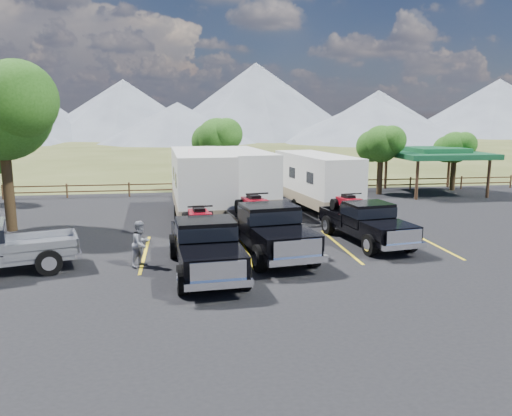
{
  "coord_description": "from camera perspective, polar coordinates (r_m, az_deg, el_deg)",
  "views": [
    {
      "loc": [
        -4.47,
        -15.48,
        5.41
      ],
      "look_at": [
        -1.44,
        4.78,
        1.6
      ],
      "focal_mm": 35.0,
      "sensor_mm": 36.0,
      "label": 1
    }
  ],
  "objects": [
    {
      "name": "ground",
      "position": [
        17.0,
        7.28,
        -8.12
      ],
      "size": [
        320.0,
        320.0,
        0.0
      ],
      "primitive_type": "plane",
      "color": "#434A1F",
      "rests_on": "ground"
    },
    {
      "name": "asphalt_lot",
      "position": [
        19.76,
        4.92,
        -5.33
      ],
      "size": [
        44.0,
        34.0,
        0.04
      ],
      "primitive_type": "cube",
      "color": "black",
      "rests_on": "ground"
    },
    {
      "name": "stall_lines",
      "position": [
        20.69,
        4.28,
        -4.52
      ],
      "size": [
        12.12,
        5.5,
        0.01
      ],
      "color": "yellow",
      "rests_on": "asphalt_lot"
    },
    {
      "name": "tree_big_nw",
      "position": [
        25.8,
        -27.17,
        9.81
      ],
      "size": [
        5.54,
        5.18,
        7.84
      ],
      "color": "black",
      "rests_on": "ground"
    },
    {
      "name": "tree_ne_a",
      "position": [
        35.22,
        14.06,
        7.09
      ],
      "size": [
        3.11,
        2.92,
        4.76
      ],
      "color": "black",
      "rests_on": "ground"
    },
    {
      "name": "tree_ne_b",
      "position": [
        38.8,
        21.74,
        6.43
      ],
      "size": [
        2.77,
        2.59,
        4.27
      ],
      "color": "black",
      "rests_on": "ground"
    },
    {
      "name": "tree_north",
      "position": [
        34.62,
        -4.49,
        7.9
      ],
      "size": [
        3.46,
        3.24,
        5.25
      ],
      "color": "black",
      "rests_on": "ground"
    },
    {
      "name": "rail_fence",
      "position": [
        34.92,
        2.26,
        2.63
      ],
      "size": [
        36.12,
        0.12,
        1.0
      ],
      "color": "brown",
      "rests_on": "ground"
    },
    {
      "name": "pavilion",
      "position": [
        36.97,
        19.83,
        5.85
      ],
      "size": [
        6.2,
        6.2,
        3.22
      ],
      "color": "brown",
      "rests_on": "ground"
    },
    {
      "name": "mountain_range",
      "position": [
        121.52,
        -10.2,
        11.55
      ],
      "size": [
        209.0,
        71.0,
        20.0
      ],
      "color": "slate",
      "rests_on": "ground"
    },
    {
      "name": "rig_left",
      "position": [
        17.44,
        -5.86,
        -3.98
      ],
      "size": [
        2.6,
        6.46,
        2.11
      ],
      "rotation": [
        0.0,
        0.0,
        0.08
      ],
      "color": "black",
      "rests_on": "asphalt_lot"
    },
    {
      "name": "rig_center",
      "position": [
        19.66,
        1.24,
        -2.12
      ],
      "size": [
        3.08,
        6.86,
        2.21
      ],
      "rotation": [
        0.0,
        0.0,
        0.15
      ],
      "color": "black",
      "rests_on": "asphalt_lot"
    },
    {
      "name": "rig_right",
      "position": [
        21.88,
        12.36,
        -1.39
      ],
      "size": [
        2.75,
        6.06,
        1.95
      ],
      "rotation": [
        0.0,
        0.0,
        0.15
      ],
      "color": "black",
      "rests_on": "asphalt_lot"
    },
    {
      "name": "trailer_left",
      "position": [
        25.87,
        -6.35,
        2.71
      ],
      "size": [
        3.06,
        10.32,
        3.58
      ],
      "rotation": [
        0.0,
        0.0,
        0.05
      ],
      "color": "white",
      "rests_on": "asphalt_lot"
    },
    {
      "name": "trailer_center",
      "position": [
        28.47,
        -1.74,
        3.33
      ],
      "size": [
        3.38,
        9.94,
        3.44
      ],
      "rotation": [
        0.0,
        0.0,
        0.1
      ],
      "color": "white",
      "rests_on": "asphalt_lot"
    },
    {
      "name": "trailer_right",
      "position": [
        28.56,
        6.91,
        3.04
      ],
      "size": [
        3.47,
        9.3,
        3.21
      ],
      "rotation": [
        0.0,
        0.0,
        0.15
      ],
      "color": "white",
      "rests_on": "asphalt_lot"
    },
    {
      "name": "person_a",
      "position": [
        18.77,
        -7.42,
        -3.55
      ],
      "size": [
        0.69,
        0.55,
        1.66
      ],
      "primitive_type": "imported",
      "rotation": [
        0.0,
        0.0,
        3.42
      ],
      "color": "silver",
      "rests_on": "asphalt_lot"
    },
    {
      "name": "person_b",
      "position": [
        18.42,
        -13.01,
        -3.99
      ],
      "size": [
        1.0,
        1.03,
        1.67
      ],
      "primitive_type": "imported",
      "rotation": [
        0.0,
        0.0,
        0.92
      ],
      "color": "gray",
      "rests_on": "asphalt_lot"
    }
  ]
}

